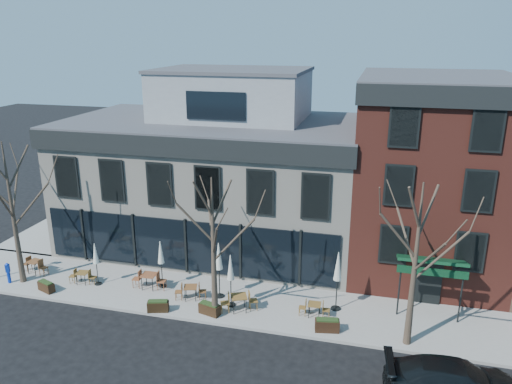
% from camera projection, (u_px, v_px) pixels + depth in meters
% --- Properties ---
extents(ground, '(120.00, 120.00, 0.00)m').
position_uv_depth(ground, '(188.00, 275.00, 28.72)').
color(ground, black).
rests_on(ground, ground).
extents(sidewalk_front, '(33.50, 4.70, 0.15)m').
position_uv_depth(sidewalk_front, '(231.00, 300.00, 25.94)').
color(sidewalk_front, gray).
rests_on(sidewalk_front, ground).
extents(sidewalk_side, '(4.50, 12.00, 0.15)m').
position_uv_depth(sidewalk_side, '(76.00, 220.00, 36.90)').
color(sidewalk_side, gray).
rests_on(sidewalk_side, ground).
extents(corner_building, '(18.39, 10.39, 11.10)m').
position_uv_depth(corner_building, '(216.00, 174.00, 31.94)').
color(corner_building, beige).
rests_on(corner_building, ground).
extents(red_brick_building, '(8.20, 11.78, 11.18)m').
position_uv_depth(red_brick_building, '(429.00, 174.00, 28.51)').
color(red_brick_building, maroon).
rests_on(red_brick_building, ground).
extents(tree_corner, '(3.93, 3.98, 7.92)m').
position_uv_depth(tree_corner, '(13.00, 212.00, 26.49)').
color(tree_corner, '#382B21').
rests_on(tree_corner, sidewalk_front).
extents(tree_mid, '(3.50, 3.55, 7.04)m').
position_uv_depth(tree_mid, '(214.00, 247.00, 23.25)').
color(tree_mid, '#382B21').
rests_on(tree_mid, sidewalk_front).
extents(tree_right, '(3.72, 3.77, 7.48)m').
position_uv_depth(tree_right, '(415.00, 264.00, 21.04)').
color(tree_right, '#382B21').
rests_on(tree_right, sidewalk_front).
extents(parked_sedan, '(5.48, 2.62, 1.54)m').
position_uv_depth(parked_sedan, '(456.00, 382.00, 18.80)').
color(parked_sedan, black).
rests_on(parked_sedan, ground).
extents(call_box, '(0.24, 0.24, 1.21)m').
position_uv_depth(call_box, '(8.00, 272.00, 27.39)').
color(call_box, '#0D2FAB').
rests_on(call_box, sidewalk_front).
extents(cafe_set_0, '(1.76, 0.80, 0.91)m').
position_uv_depth(cafe_set_0, '(35.00, 265.00, 28.59)').
color(cafe_set_0, brown).
rests_on(cafe_set_0, sidewalk_front).
extents(cafe_set_1, '(1.57, 0.68, 0.81)m').
position_uv_depth(cafe_set_1, '(83.00, 276.00, 27.39)').
color(cafe_set_1, brown).
rests_on(cafe_set_1, sidewalk_front).
extents(cafe_set_2, '(1.92, 0.81, 1.00)m').
position_uv_depth(cafe_set_2, '(149.00, 279.00, 26.85)').
color(cafe_set_2, brown).
rests_on(cafe_set_2, sidewalk_front).
extents(cafe_set_3, '(1.70, 0.88, 0.87)m').
position_uv_depth(cafe_set_3, '(191.00, 291.00, 25.77)').
color(cafe_set_3, brown).
rests_on(cafe_set_3, sidewalk_front).
extents(cafe_set_4, '(1.92, 1.19, 1.00)m').
position_uv_depth(cafe_set_4, '(239.00, 301.00, 24.66)').
color(cafe_set_4, brown).
rests_on(cafe_set_4, sidewalk_front).
extents(cafe_set_5, '(1.56, 0.65, 0.82)m').
position_uv_depth(cafe_set_5, '(314.00, 308.00, 24.21)').
color(cafe_set_5, brown).
rests_on(cafe_set_5, sidewalk_front).
extents(umbrella_0, '(0.39, 0.39, 2.43)m').
position_uv_depth(umbrella_0, '(95.00, 256.00, 26.89)').
color(umbrella_0, black).
rests_on(umbrella_0, sidewalk_front).
extents(umbrella_1, '(0.43, 0.43, 2.67)m').
position_uv_depth(umbrella_1, '(161.00, 255.00, 26.60)').
color(umbrella_1, black).
rests_on(umbrella_1, sidewalk_front).
extents(umbrella_2, '(0.49, 0.49, 3.04)m').
position_uv_depth(umbrella_2, '(219.00, 259.00, 25.48)').
color(umbrella_2, black).
rests_on(umbrella_2, sidewalk_front).
extents(umbrella_3, '(0.45, 0.45, 2.78)m').
position_uv_depth(umbrella_3, '(231.00, 270.00, 24.70)').
color(umbrella_3, black).
rests_on(umbrella_3, sidewalk_front).
extents(umbrella_4, '(0.50, 0.50, 3.10)m').
position_uv_depth(umbrella_4, '(338.00, 269.00, 24.29)').
color(umbrella_4, black).
rests_on(umbrella_4, sidewalk_front).
extents(planter_0, '(1.07, 0.72, 0.56)m').
position_uv_depth(planter_0, '(46.00, 286.00, 26.61)').
color(planter_0, black).
rests_on(planter_0, sidewalk_front).
extents(planter_1, '(1.11, 0.68, 0.58)m').
position_uv_depth(planter_1, '(158.00, 306.00, 24.68)').
color(planter_1, black).
rests_on(planter_1, sidewalk_front).
extents(planter_2, '(1.14, 0.69, 0.60)m').
position_uv_depth(planter_2, '(210.00, 309.00, 24.42)').
color(planter_2, black).
rests_on(planter_2, sidewalk_front).
extents(planter_3, '(1.18, 0.64, 0.63)m').
position_uv_depth(planter_3, '(327.00, 325.00, 23.03)').
color(planter_3, black).
rests_on(planter_3, sidewalk_front).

